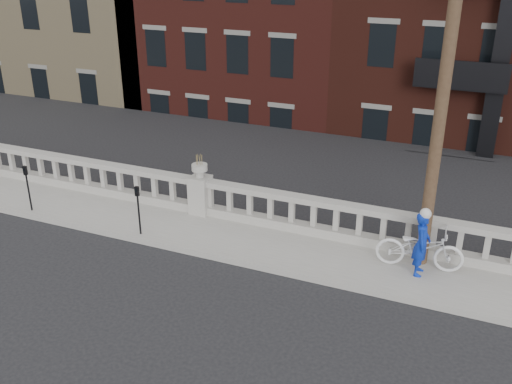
# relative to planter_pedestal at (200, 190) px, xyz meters

# --- Properties ---
(ground) EXTENTS (120.00, 120.00, 0.00)m
(ground) POSITION_rel_planter_pedestal_xyz_m (0.00, -3.95, -0.83)
(ground) COLOR black
(ground) RESTS_ON ground
(sidewalk) EXTENTS (32.00, 2.20, 0.15)m
(sidewalk) POSITION_rel_planter_pedestal_xyz_m (0.00, -0.95, -0.76)
(sidewalk) COLOR gray
(sidewalk) RESTS_ON ground
(balustrade) EXTENTS (28.00, 0.34, 1.03)m
(balustrade) POSITION_rel_planter_pedestal_xyz_m (0.00, 0.00, -0.19)
(balustrade) COLOR gray
(balustrade) RESTS_ON sidewalk
(planter_pedestal) EXTENTS (0.55, 0.55, 1.76)m
(planter_pedestal) POSITION_rel_planter_pedestal_xyz_m (0.00, 0.00, 0.00)
(planter_pedestal) COLOR gray
(planter_pedestal) RESTS_ON sidewalk
(lower_level) EXTENTS (80.00, 44.00, 20.80)m
(lower_level) POSITION_rel_planter_pedestal_xyz_m (0.56, 19.09, 1.80)
(lower_level) COLOR #605E59
(lower_level) RESTS_ON ground
(utility_pole) EXTENTS (1.60, 0.28, 10.00)m
(utility_pole) POSITION_rel_planter_pedestal_xyz_m (6.20, -0.35, 4.41)
(utility_pole) COLOR #422D1E
(utility_pole) RESTS_ON sidewalk
(parking_meter_d) EXTENTS (0.10, 0.09, 1.36)m
(parking_meter_d) POSITION_rel_planter_pedestal_xyz_m (-4.58, -1.80, 0.17)
(parking_meter_d) COLOR black
(parking_meter_d) RESTS_ON sidewalk
(parking_meter_e) EXTENTS (0.10, 0.09, 1.36)m
(parking_meter_e) POSITION_rel_planter_pedestal_xyz_m (-0.86, -1.80, 0.17)
(parking_meter_e) COLOR black
(parking_meter_e) RESTS_ON sidewalk
(bicycle) EXTENTS (2.09, 0.96, 1.06)m
(bicycle) POSITION_rel_planter_pedestal_xyz_m (6.16, -0.66, -0.15)
(bicycle) COLOR white
(bicycle) RESTS_ON sidewalk
(cyclist) EXTENTS (0.39, 0.58, 1.56)m
(cyclist) POSITION_rel_planter_pedestal_xyz_m (6.22, -0.92, 0.10)
(cyclist) COLOR #0B29AA
(cyclist) RESTS_ON sidewalk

